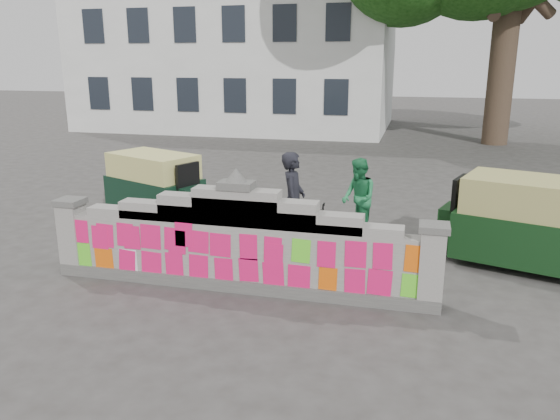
% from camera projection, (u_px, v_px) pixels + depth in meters
% --- Properties ---
extents(ground, '(100.00, 100.00, 0.00)m').
position_uv_depth(ground, '(239.00, 288.00, 8.97)').
color(ground, '#383533').
rests_on(ground, ground).
extents(parapet_wall, '(6.48, 0.44, 2.01)m').
position_uv_depth(parapet_wall, '(238.00, 245.00, 8.76)').
color(parapet_wall, '#4C4C49').
rests_on(parapet_wall, ground).
extents(building, '(16.00, 10.00, 8.90)m').
position_uv_depth(building, '(243.00, 52.00, 30.10)').
color(building, silver).
rests_on(building, ground).
extents(cyclist_bike, '(2.07, 0.88, 1.06)m').
position_uv_depth(cyclist_bike, '(293.00, 233.00, 10.10)').
color(cyclist_bike, black).
rests_on(cyclist_bike, ground).
extents(cyclist_rider, '(0.49, 0.69, 1.80)m').
position_uv_depth(cyclist_rider, '(293.00, 214.00, 10.00)').
color(cyclist_rider, black).
rests_on(cyclist_rider, ground).
extents(pedestrian, '(0.95, 1.02, 1.67)m').
position_uv_depth(pedestrian, '(358.00, 198.00, 11.42)').
color(pedestrian, '#238149').
rests_on(pedestrian, ground).
extents(rickshaw_left, '(2.74, 2.04, 1.48)m').
position_uv_depth(rickshaw_left, '(156.00, 183.00, 13.09)').
color(rickshaw_left, black).
rests_on(rickshaw_left, ground).
extents(rickshaw_right, '(3.03, 2.09, 1.63)m').
position_uv_depth(rickshaw_right, '(528.00, 222.00, 9.69)').
color(rickshaw_right, black).
rests_on(rickshaw_right, ground).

